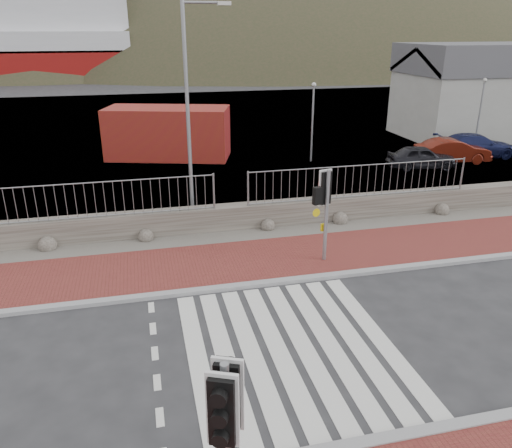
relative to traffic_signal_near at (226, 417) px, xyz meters
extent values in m
plane|color=#28282B|center=(2.16, 4.02, -2.11)|extent=(220.00, 220.00, 0.00)
cube|color=brown|center=(2.16, 8.52, -2.07)|extent=(40.00, 3.00, 0.08)
cube|color=gray|center=(2.16, 1.02, -2.06)|extent=(40.00, 0.25, 0.12)
cube|color=gray|center=(2.16, 7.02, -2.06)|extent=(40.00, 0.25, 0.12)
cube|color=silver|center=(0.06, 4.02, -2.10)|extent=(0.42, 5.60, 0.01)
cube|color=silver|center=(0.66, 4.02, -2.10)|extent=(0.42, 5.60, 0.01)
cube|color=silver|center=(1.26, 4.02, -2.10)|extent=(0.42, 5.60, 0.01)
cube|color=silver|center=(1.86, 4.02, -2.10)|extent=(0.42, 5.60, 0.01)
cube|color=silver|center=(2.46, 4.02, -2.10)|extent=(0.42, 5.60, 0.01)
cube|color=silver|center=(3.06, 4.02, -2.10)|extent=(0.42, 5.60, 0.01)
cube|color=silver|center=(3.66, 4.02, -2.10)|extent=(0.42, 5.60, 0.01)
cube|color=silver|center=(4.26, 4.02, -2.10)|extent=(0.42, 5.60, 0.01)
cube|color=#59544C|center=(2.16, 10.52, -2.08)|extent=(40.00, 1.50, 0.06)
cube|color=#4D463F|center=(2.16, 11.32, -1.66)|extent=(40.00, 0.60, 0.90)
cylinder|color=gray|center=(-2.64, 11.17, -0.01)|extent=(8.40, 0.04, 0.04)
cylinder|color=gray|center=(1.56, 11.17, -0.61)|extent=(0.07, 0.07, 1.20)
cylinder|color=gray|center=(6.96, 11.17, -0.01)|extent=(8.40, 0.04, 0.04)
cylinder|color=gray|center=(2.76, 11.17, -0.61)|extent=(0.07, 0.07, 1.20)
cylinder|color=gray|center=(11.16, 11.17, -0.61)|extent=(0.07, 0.07, 1.20)
cube|color=#4C4C4F|center=(2.16, 31.92, -2.11)|extent=(120.00, 40.00, 0.50)
cube|color=#3F4C54|center=(2.16, 66.92, -2.11)|extent=(220.00, 50.00, 0.05)
cube|color=silver|center=(-15.84, 71.92, 6.89)|extent=(30.00, 12.00, 6.00)
cube|color=#9E9E99|center=(22.16, 23.92, -0.11)|extent=(12.00, 6.00, 4.00)
cube|color=#4C4C51|center=(22.16, 23.92, 2.79)|extent=(12.20, 6.20, 1.80)
ellipsoid|color=#2D341F|center=(-12.84, 91.92, -22.11)|extent=(106.40, 68.40, 76.00)
ellipsoid|color=#2D341F|center=(32.16, 91.92, -28.11)|extent=(140.00, 90.00, 100.00)
ellipsoid|color=#2D341F|center=(77.16, 91.92, -22.11)|extent=(112.00, 72.00, 80.00)
cube|color=black|center=(0.00, 0.00, 0.24)|extent=(0.48, 0.40, 1.10)
sphere|color=#0CE53F|center=(0.00, 0.00, -0.07)|extent=(0.16, 0.16, 0.16)
cylinder|color=gray|center=(4.46, 8.07, -0.65)|extent=(0.11, 0.11, 2.92)
cube|color=gold|center=(4.46, 8.07, -1.01)|extent=(0.16, 0.12, 0.23)
cube|color=black|center=(4.46, 8.07, 0.24)|extent=(0.47, 0.35, 1.10)
sphere|color=#0CE53F|center=(4.46, 8.07, -0.07)|extent=(0.16, 0.16, 0.16)
cube|color=black|center=(4.11, 7.98, 0.08)|extent=(0.26, 0.22, 0.52)
cylinder|color=gray|center=(0.90, 12.12, 1.67)|extent=(0.13, 0.13, 7.56)
cylinder|color=gray|center=(1.56, 12.12, 5.36)|extent=(1.32, 0.10, 0.09)
cube|color=beige|center=(2.22, 12.11, 5.34)|extent=(0.43, 0.21, 0.11)
cube|color=maroon|center=(0.80, 22.58, -0.75)|extent=(7.04, 4.48, 2.72)
imported|color=black|center=(13.15, 17.26, -1.53)|extent=(3.60, 1.93, 1.16)
imported|color=#53150B|center=(15.35, 17.91, -1.47)|extent=(3.99, 1.77, 1.27)
imported|color=#161B46|center=(17.33, 18.73, -1.47)|extent=(4.62, 2.37, 1.28)
camera|label=1|loc=(-0.78, -4.97, 4.64)|focal=35.00mm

